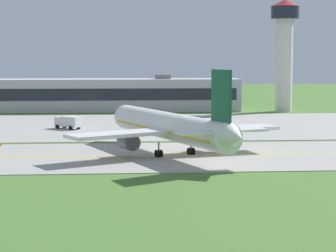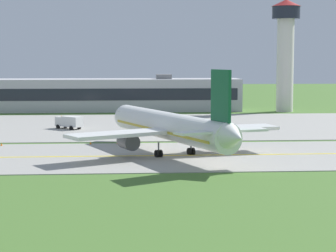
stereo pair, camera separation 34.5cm
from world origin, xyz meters
name	(u,v)px [view 1 (the left image)]	position (x,y,z in m)	size (l,w,h in m)	color
ground_plane	(171,156)	(0.00, 0.00, 0.00)	(500.00, 500.00, 0.00)	#47702D
taxiway_strip	(171,156)	(0.00, 0.00, 0.05)	(240.00, 28.00, 0.10)	#9E9B93
apron_pad	(202,125)	(10.00, 42.00, 0.05)	(140.00, 52.00, 0.10)	#9E9B93
taxiway_centreline	(171,155)	(0.00, 0.00, 0.11)	(220.00, 0.60, 0.01)	yellow
airplane_lead	(170,127)	(0.08, 1.14, 4.13)	(31.39, 38.09, 12.70)	white
service_truck_fuel	(69,122)	(-17.37, 36.41, 1.53)	(5.83, 5.54, 2.60)	silver
terminal_building	(112,95)	(-9.14, 80.34, 4.26)	(67.28, 11.11, 9.70)	#B2B2B7
control_tower	(284,45)	(35.63, 75.16, 17.39)	(7.60, 7.60, 29.08)	silver
traffic_cone_near_edge	(1,145)	(-26.26, 12.25, 0.30)	(0.44, 0.44, 0.60)	orange
traffic_cone_mid_edge	(117,143)	(-7.70, 13.08, 0.30)	(0.44, 0.44, 0.60)	orange
traffic_cone_far_edge	(90,143)	(-12.09, 13.00, 0.30)	(0.44, 0.44, 0.60)	orange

